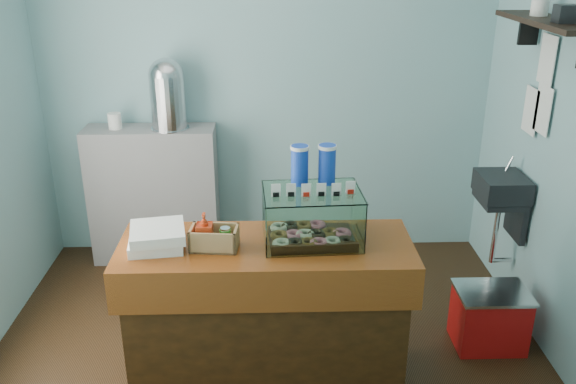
{
  "coord_description": "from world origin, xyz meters",
  "views": [
    {
      "loc": [
        0.03,
        -3.2,
        2.41
      ],
      "look_at": [
        0.12,
        -0.15,
        1.16
      ],
      "focal_mm": 38.0,
      "sensor_mm": 36.0,
      "label": 1
    }
  ],
  "objects_px": {
    "counter": "(267,314)",
    "coffee_urn": "(167,92)",
    "display_case": "(311,212)",
    "red_cooler": "(489,318)"
  },
  "relations": [
    {
      "from": "coffee_urn",
      "to": "red_cooler",
      "type": "bearing_deg",
      "value": -30.29
    },
    {
      "from": "counter",
      "to": "coffee_urn",
      "type": "height_order",
      "value": "coffee_urn"
    },
    {
      "from": "red_cooler",
      "to": "coffee_urn",
      "type": "bearing_deg",
      "value": 149.75
    },
    {
      "from": "display_case",
      "to": "coffee_urn",
      "type": "distance_m",
      "value": 1.81
    },
    {
      "from": "counter",
      "to": "coffee_urn",
      "type": "distance_m",
      "value": 1.96
    },
    {
      "from": "counter",
      "to": "red_cooler",
      "type": "height_order",
      "value": "counter"
    },
    {
      "from": "display_case",
      "to": "red_cooler",
      "type": "height_order",
      "value": "display_case"
    },
    {
      "from": "coffee_urn",
      "to": "red_cooler",
      "type": "distance_m",
      "value": 2.75
    },
    {
      "from": "coffee_urn",
      "to": "display_case",
      "type": "bearing_deg",
      "value": -56.68
    },
    {
      "from": "display_case",
      "to": "counter",
      "type": "bearing_deg",
      "value": -167.53
    }
  ]
}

